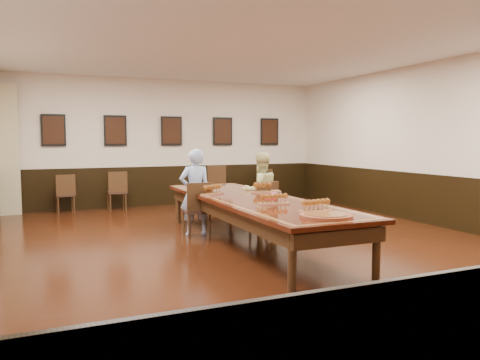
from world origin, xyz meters
name	(u,v)px	position (x,y,z in m)	size (l,w,h in m)	color
floor	(252,245)	(0.00, 0.00, -0.01)	(8.00, 10.00, 0.02)	black
ceiling	(253,41)	(0.00, 0.00, 3.21)	(8.00, 10.00, 0.02)	white
wall_back	(171,143)	(0.00, 5.01, 1.60)	(8.00, 0.02, 3.20)	beige
wall_right	(442,144)	(4.01, 0.00, 1.60)	(0.02, 10.00, 3.20)	beige
chair_man	(197,209)	(-0.62, 0.96, 0.48)	(0.45, 0.49, 0.95)	#301D15
chair_woman	(263,205)	(0.67, 0.99, 0.46)	(0.43, 0.47, 0.92)	#301D15
spare_chair_a	(65,193)	(-2.61, 4.64, 0.45)	(0.42, 0.46, 0.89)	#301D15
spare_chair_b	(117,191)	(-1.45, 4.58, 0.47)	(0.44, 0.48, 0.93)	#301D15
spare_chair_c	(216,184)	(1.13, 4.74, 0.51)	(0.48, 0.52, 1.02)	#301D15
spare_chair_d	(263,185)	(2.44, 4.61, 0.44)	(0.42, 0.45, 0.89)	#301D15
person_man	(195,192)	(-0.62, 1.06, 0.76)	(0.56, 0.37, 1.52)	#5380D1
person_woman	(261,191)	(0.67, 1.09, 0.72)	(0.72, 0.56, 1.45)	#E8E191
pink_phone	(274,193)	(0.60, 0.40, 0.76)	(0.06, 0.13, 0.01)	#FE54AF
curtain	(8,150)	(-3.75, 4.82, 1.45)	(0.45, 0.18, 2.90)	tan
wainscoting	(252,213)	(0.00, 0.00, 0.50)	(8.00, 10.00, 1.00)	black
conference_table	(252,207)	(0.00, 0.00, 0.61)	(1.40, 5.00, 0.76)	black
posters	(171,131)	(0.00, 4.94, 1.90)	(6.14, 0.04, 0.74)	black
flight_a	(212,190)	(-0.43, 0.68, 0.83)	(0.48, 0.36, 0.18)	brown
flight_b	(265,188)	(0.51, 0.58, 0.84)	(0.52, 0.16, 0.19)	brown
flight_c	(274,199)	(-0.03, -0.81, 0.83)	(0.45, 0.20, 0.16)	brown
flight_d	(316,206)	(0.15, -1.65, 0.83)	(0.47, 0.19, 0.17)	brown
red_plate_grp	(270,198)	(0.22, -0.19, 0.76)	(0.21, 0.21, 0.03)	red
carved_platter	(326,216)	(0.03, -2.06, 0.77)	(0.80, 0.80, 0.05)	#612513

